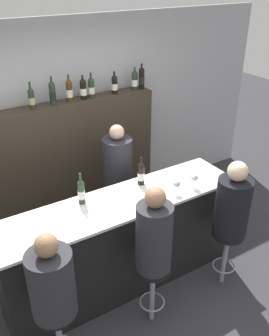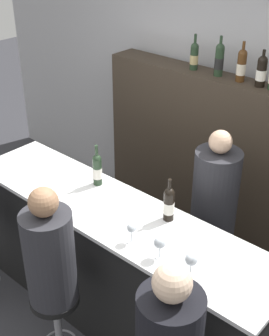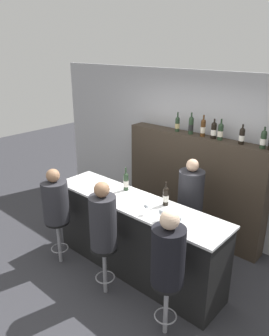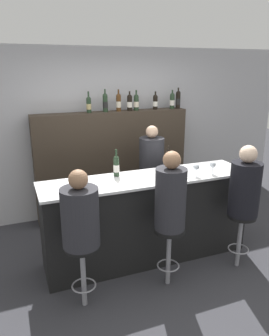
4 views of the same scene
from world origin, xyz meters
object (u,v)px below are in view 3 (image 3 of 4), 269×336
at_px(bar_stool_left, 58,230).
at_px(guest_seated_middle, 103,220).
at_px(wine_bottle_counter_1, 166,196).
at_px(wine_bottle_counter_0, 126,181).
at_px(bartender, 189,215).
at_px(wine_bottle_backbar_4, 221,131).
at_px(wine_bottle_backbar_0, 177,124).
at_px(wine_bottle_backbar_2, 203,128).
at_px(bar_stool_right, 166,294).
at_px(wine_glass_2, 179,219).
at_px(wine_glass_1, 162,212).
at_px(wine_bottle_backbar_1, 191,125).
at_px(guest_seated_right, 168,253).
at_px(wine_bottle_backbar_5, 242,136).
at_px(wine_bottle_backbar_6, 263,139).
at_px(bar_stool_middle, 104,257).
at_px(wine_bottle_backbar_3, 214,130).
at_px(guest_seated_left, 55,200).
at_px(wine_glass_0, 146,207).

height_order(bar_stool_left, guest_seated_middle, guest_seated_middle).
height_order(wine_bottle_counter_1, guest_seated_middle, guest_seated_middle).
bearing_deg(wine_bottle_counter_0, bartender, 37.90).
relative_size(wine_bottle_backbar_4, bartender, 0.20).
relative_size(wine_bottle_backbar_0, wine_bottle_backbar_2, 0.94).
bearing_deg(bar_stool_right, bar_stool_left, 180.00).
height_order(wine_bottle_backbar_2, bar_stool_left, wine_bottle_backbar_2).
distance_m(wine_bottle_backbar_0, wine_glass_2, 2.00).
distance_m(wine_bottle_backbar_2, wine_glass_1, 1.72).
bearing_deg(wine_bottle_backbar_1, wine_bottle_backbar_4, 0.00).
relative_size(wine_bottle_backbar_2, guest_seated_right, 0.40).
height_order(wine_bottle_backbar_1, bar_stool_right, wine_bottle_backbar_1).
bearing_deg(wine_bottle_counter_0, wine_bottle_backbar_5, 48.83).
xyz_separation_m(wine_bottle_backbar_6, bar_stool_middle, (-1.01, -1.95, -1.27)).
relative_size(wine_bottle_backbar_3, guest_seated_left, 0.39).
bearing_deg(wine_bottle_backbar_4, bar_stool_middle, -101.50).
bearing_deg(wine_bottle_backbar_4, bar_stool_right, -74.47).
bearing_deg(wine_bottle_counter_0, wine_glass_1, -21.41).
bearing_deg(bar_stool_left, guest_seated_right, 0.00).
height_order(wine_glass_2, guest_seated_middle, guest_seated_middle).
xyz_separation_m(wine_bottle_backbar_6, wine_glass_2, (-0.24, -1.54, -0.61)).
height_order(wine_bottle_counter_0, bartender, bartender).
height_order(guest_seated_middle, guest_seated_right, guest_seated_middle).
bearing_deg(guest_seated_right, wine_bottle_backbar_3, 108.44).
bearing_deg(wine_glass_2, wine_bottle_backbar_5, 92.13).
height_order(wine_bottle_counter_0, wine_bottle_backbar_1, wine_bottle_backbar_1).
bearing_deg(bartender, wine_bottle_counter_0, -142.10).
distance_m(wine_glass_1, guest_seated_right, 0.58).
xyz_separation_m(wine_bottle_backbar_2, guest_seated_right, (0.83, -1.95, -0.77)).
xyz_separation_m(wine_glass_1, bar_stool_right, (0.39, -0.40, -0.65)).
bearing_deg(wine_glass_0, bar_stool_middle, -128.40).
distance_m(wine_bottle_backbar_1, wine_glass_1, 1.79).
bearing_deg(wine_glass_1, wine_bottle_backbar_5, 83.67).
relative_size(wine_bottle_backbar_6, guest_seated_middle, 0.35).
xyz_separation_m(wine_bottle_counter_0, wine_bottle_backbar_0, (-0.01, 1.20, 0.59)).
xyz_separation_m(wine_bottle_backbar_3, wine_glass_2, (0.49, -1.54, -0.61)).
distance_m(wine_bottle_backbar_3, bar_stool_left, 2.63).
bearing_deg(wine_bottle_backbar_5, wine_bottle_backbar_1, -180.00).
relative_size(wine_bottle_backbar_2, bar_stool_middle, 0.48).
xyz_separation_m(wine_bottle_backbar_3, guest_seated_left, (-1.23, -1.95, -0.80)).
xyz_separation_m(wine_bottle_counter_0, wine_bottle_backbar_2, (0.44, 1.20, 0.61)).
xyz_separation_m(wine_bottle_backbar_3, wine_glass_1, (0.26, -1.54, -0.62)).
relative_size(wine_bottle_backbar_0, guest_seated_left, 0.40).
bearing_deg(guest_seated_middle, wine_bottle_backbar_2, 86.72).
height_order(wine_bottle_backbar_4, guest_seated_middle, wine_bottle_backbar_4).
xyz_separation_m(wine_bottle_counter_0, wine_bottle_backbar_1, (0.24, 1.20, 0.61)).
bearing_deg(wine_bottle_backbar_2, wine_bottle_backbar_6, 0.00).
xyz_separation_m(wine_bottle_counter_0, bar_stool_left, (-0.61, -0.75, -0.67)).
bearing_deg(wine_bottle_counter_1, guest_seated_right, -51.63).
xyz_separation_m(guest_seated_left, bar_stool_right, (1.88, 0.00, -0.47)).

